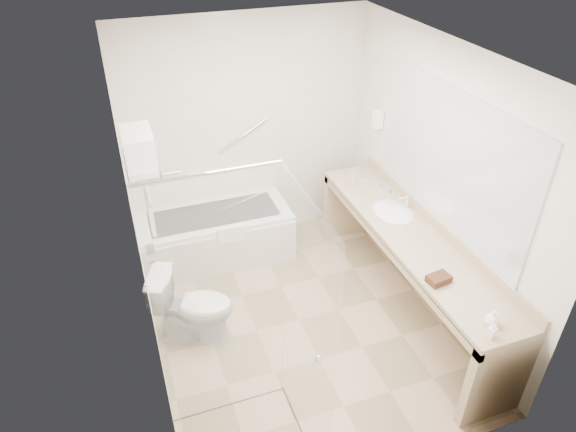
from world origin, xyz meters
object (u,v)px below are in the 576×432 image
object	(u,v)px
vanity_counter	(409,253)
bathtub	(216,235)
toilet	(193,306)
water_bottle_left	(389,200)
amenity_basket	(439,279)

from	to	relation	value
vanity_counter	bathtub	bearing A→B (deg)	137.65
toilet	water_bottle_left	world-z (taller)	water_bottle_left
bathtub	amenity_basket	world-z (taller)	amenity_basket
vanity_counter	toilet	size ratio (longest dim) A/B	3.78
bathtub	water_bottle_left	size ratio (longest dim) A/B	7.99
bathtub	toilet	xyz separation A→B (m)	(-0.45, -1.10, 0.07)
vanity_counter	water_bottle_left	bearing A→B (deg)	87.88
vanity_counter	amenity_basket	world-z (taller)	vanity_counter
toilet	amenity_basket	xyz separation A→B (m)	(1.83, -0.92, 0.53)
bathtub	amenity_basket	distance (m)	2.52
vanity_counter	water_bottle_left	size ratio (longest dim) A/B	13.48
toilet	amenity_basket	world-z (taller)	amenity_basket
amenity_basket	water_bottle_left	world-z (taller)	water_bottle_left
vanity_counter	amenity_basket	distance (m)	0.69
toilet	water_bottle_left	size ratio (longest dim) A/B	3.56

